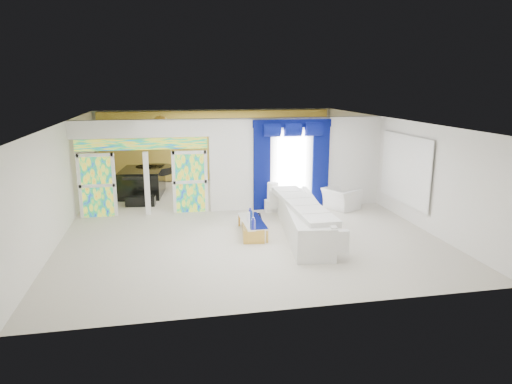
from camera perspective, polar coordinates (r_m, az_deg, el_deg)
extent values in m
plane|color=#B7AF9E|center=(14.25, -2.11, -3.26)|extent=(12.00, 12.00, 0.00)
cube|color=white|center=(15.32, 5.23, 3.64)|extent=(5.70, 0.18, 3.00)
cube|color=white|center=(14.58, -14.08, 7.65)|extent=(4.30, 0.18, 0.55)
cube|color=#994C3F|center=(14.98, -19.15, 0.76)|extent=(0.95, 0.04, 2.00)
cube|color=#994C3F|center=(14.83, -8.20, 1.26)|extent=(0.95, 0.04, 2.00)
cube|color=#994C3F|center=(14.63, -13.97, 5.80)|extent=(4.00, 0.05, 0.35)
cube|color=white|center=(15.17, 4.42, 3.36)|extent=(1.00, 0.02, 2.30)
cube|color=#031043|center=(14.92, 0.74, 3.03)|extent=(0.55, 0.10, 2.80)
cube|color=#031043|center=(15.44, 8.03, 3.26)|extent=(0.55, 0.10, 2.80)
cube|color=#031043|center=(14.96, 4.55, 8.51)|extent=(2.60, 0.12, 0.25)
cube|color=white|center=(14.56, 18.08, 2.71)|extent=(0.04, 2.70, 1.90)
cube|color=#BA842C|center=(19.68, -4.86, 5.81)|extent=(9.70, 0.12, 2.90)
cube|color=silver|center=(12.68, 5.81, -3.50)|extent=(1.50, 4.42, 0.83)
cube|color=gold|center=(12.72, -0.46, -4.45)|extent=(0.77, 1.72, 0.37)
cube|color=white|center=(15.03, 3.21, -1.66)|extent=(1.12, 0.41, 0.37)
cylinder|color=white|center=(14.84, 2.11, 0.04)|extent=(0.36, 0.36, 0.58)
imported|color=silver|center=(15.49, 10.52, -0.80)|extent=(1.28, 1.35, 0.68)
cube|color=black|center=(17.59, -13.97, 1.20)|extent=(1.69, 2.09, 0.98)
cube|color=black|center=(16.11, -14.15, -1.10)|extent=(1.02, 0.50, 0.33)
cube|color=tan|center=(16.88, -18.48, 0.21)|extent=(0.67, 0.63, 0.87)
sphere|color=gold|center=(16.95, -11.81, 8.27)|extent=(0.60, 0.60, 0.60)
cylinder|color=white|center=(12.92, -0.91, -3.04)|extent=(0.11, 0.11, 0.12)
cylinder|color=#151A96|center=(13.12, -0.73, -2.61)|extent=(0.08, 0.08, 0.19)
cylinder|color=navy|center=(12.63, -0.58, -3.11)|extent=(0.08, 0.08, 0.25)
cylinder|color=silver|center=(12.33, -0.34, -3.76)|extent=(0.10, 0.10, 0.15)
cylinder|color=navy|center=(12.14, -0.35, -3.94)|extent=(0.09, 0.09, 0.19)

